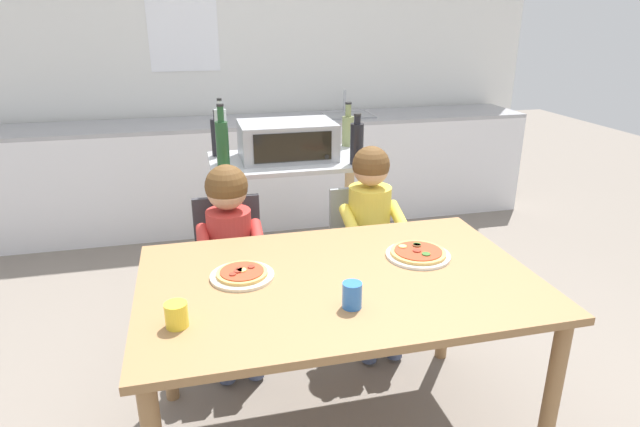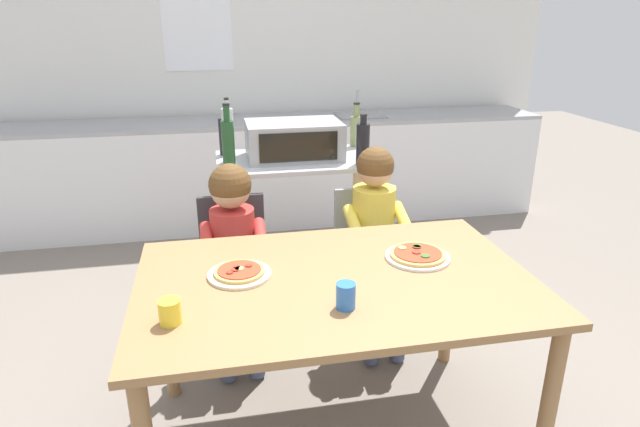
% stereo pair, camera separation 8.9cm
% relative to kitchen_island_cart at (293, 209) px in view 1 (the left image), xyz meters
% --- Properties ---
extents(ground_plane, '(11.98, 11.98, 0.00)m').
position_rel_kitchen_island_cart_xyz_m(ground_plane, '(-0.05, -0.01, -0.60)').
color(ground_plane, slate).
extents(back_wall_tiled, '(5.23, 0.13, 2.70)m').
position_rel_kitchen_island_cart_xyz_m(back_wall_tiled, '(-0.05, 1.85, 0.75)').
color(back_wall_tiled, white).
rests_on(back_wall_tiled, ground).
extents(kitchen_counter, '(4.71, 0.60, 1.08)m').
position_rel_kitchen_island_cart_xyz_m(kitchen_counter, '(-0.05, 1.44, -0.16)').
color(kitchen_counter, silver).
rests_on(kitchen_counter, ground).
extents(kitchen_island_cart, '(0.93, 0.56, 0.92)m').
position_rel_kitchen_island_cart_xyz_m(kitchen_island_cart, '(0.00, 0.00, 0.00)').
color(kitchen_island_cart, '#B7BABF').
rests_on(kitchen_island_cart, ground).
extents(toaster_oven, '(0.54, 0.37, 0.21)m').
position_rel_kitchen_island_cart_xyz_m(toaster_oven, '(-0.02, 0.02, 0.42)').
color(toaster_oven, '#999BA0').
rests_on(toaster_oven, kitchen_island_cart).
extents(bottle_brown_beer, '(0.07, 0.07, 0.35)m').
position_rel_kitchen_island_cart_xyz_m(bottle_brown_beer, '(-0.40, -0.17, 0.46)').
color(bottle_brown_beer, '#1E4723').
rests_on(bottle_brown_beer, kitchen_island_cart).
extents(bottle_clear_vinegar, '(0.07, 0.07, 0.36)m').
position_rel_kitchen_island_cart_xyz_m(bottle_clear_vinegar, '(-0.39, -0.01, 0.47)').
color(bottle_clear_vinegar, '#ADB7B2').
rests_on(bottle_clear_vinegar, kitchen_island_cart).
extents(bottle_tall_green_wine, '(0.07, 0.07, 0.28)m').
position_rel_kitchen_island_cart_xyz_m(bottle_tall_green_wine, '(0.33, -0.20, 0.43)').
color(bottle_tall_green_wine, black).
rests_on(bottle_tall_green_wine, kitchen_island_cart).
extents(bottle_dark_olive_oil, '(0.07, 0.07, 0.27)m').
position_rel_kitchen_island_cart_xyz_m(bottle_dark_olive_oil, '(0.41, 0.23, 0.42)').
color(bottle_dark_olive_oil, olive).
rests_on(bottle_dark_olive_oil, kitchen_island_cart).
extents(bottle_squat_spirits, '(0.06, 0.06, 0.27)m').
position_rel_kitchen_island_cart_xyz_m(bottle_squat_spirits, '(-0.41, 0.17, 0.42)').
color(bottle_squat_spirits, black).
rests_on(bottle_squat_spirits, kitchen_island_cart).
extents(dining_table, '(1.49, 0.96, 0.76)m').
position_rel_kitchen_island_cart_xyz_m(dining_table, '(-0.05, -1.21, 0.07)').
color(dining_table, olive).
rests_on(dining_table, ground).
extents(dining_chair_left, '(0.36, 0.36, 0.81)m').
position_rel_kitchen_island_cart_xyz_m(dining_chair_left, '(-0.41, -0.42, -0.12)').
color(dining_chair_left, '#333338').
rests_on(dining_chair_left, ground).
extents(dining_chair_right, '(0.36, 0.36, 0.81)m').
position_rel_kitchen_island_cart_xyz_m(dining_chair_right, '(0.31, -0.43, -0.12)').
color(dining_chair_right, gray).
rests_on(dining_chair_right, ground).
extents(child_in_red_shirt, '(0.32, 0.42, 1.01)m').
position_rel_kitchen_island_cart_xyz_m(child_in_red_shirt, '(-0.41, -0.54, 0.07)').
color(child_in_red_shirt, '#424C6B').
rests_on(child_in_red_shirt, ground).
extents(child_in_yellow_shirt, '(0.32, 0.42, 1.06)m').
position_rel_kitchen_island_cart_xyz_m(child_in_yellow_shirt, '(0.31, -0.54, 0.08)').
color(child_in_yellow_shirt, '#424C6B').
rests_on(child_in_yellow_shirt, ground).
extents(pizza_plate_cream, '(0.24, 0.24, 0.03)m').
position_rel_kitchen_island_cart_xyz_m(pizza_plate_cream, '(-0.41, -1.12, 0.17)').
color(pizza_plate_cream, beige).
rests_on(pizza_plate_cream, dining_table).
extents(pizza_plate_white, '(0.26, 0.26, 0.03)m').
position_rel_kitchen_island_cart_xyz_m(pizza_plate_white, '(0.31, -1.11, 0.17)').
color(pizza_plate_white, white).
rests_on(pizza_plate_white, dining_table).
extents(drinking_cup_blue, '(0.07, 0.07, 0.09)m').
position_rel_kitchen_island_cart_xyz_m(drinking_cup_blue, '(-0.07, -1.43, 0.20)').
color(drinking_cup_blue, blue).
rests_on(drinking_cup_blue, dining_table).
extents(drinking_cup_yellow, '(0.07, 0.07, 0.08)m').
position_rel_kitchen_island_cart_xyz_m(drinking_cup_yellow, '(-0.65, -1.41, 0.20)').
color(drinking_cup_yellow, yellow).
rests_on(drinking_cup_yellow, dining_table).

